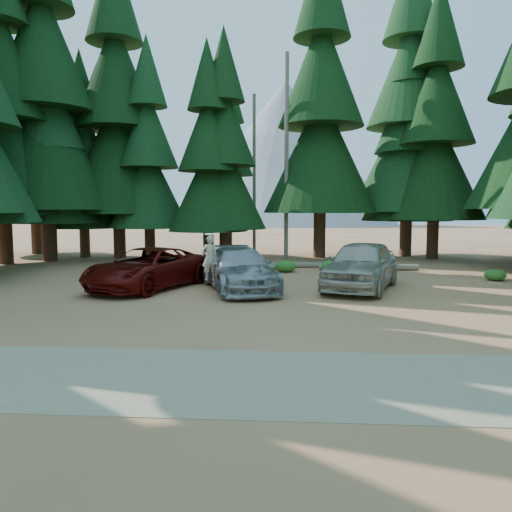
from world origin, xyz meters
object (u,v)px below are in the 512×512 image
Objects in this scene: red_pickup at (147,268)px; log_mid at (304,265)px; silver_minivan_right at (361,265)px; frisbee_player at (210,258)px; log_left at (249,268)px; log_right at (368,267)px; silver_minivan_center at (239,269)px.

log_mid is (6.13, 7.15, -0.64)m from red_pickup.
frisbee_player is (-5.59, -0.98, 0.34)m from silver_minivan_right.
silver_minivan_right is 7.25m from log_left.
silver_minivan_right is 1.11× the size of log_right.
log_mid is 0.69× the size of log_right.
log_left is 1.11× the size of log_mid.
frisbee_player is 9.68m from log_right.
log_mid is (2.73, 1.27, 0.00)m from log_left.
frisbee_player is at bearing -107.18° from log_left.
silver_minivan_right is 1.61× the size of log_mid.
log_left is 0.77× the size of log_right.
log_right reaches higher than log_mid.
frisbee_player is 8.61m from log_mid.
frisbee_player is (-1.02, -0.49, 0.48)m from silver_minivan_center.
frisbee_player reaches higher than log_mid.
log_right is at bearing 53.93° from red_pickup.
frisbee_player reaches higher than log_right.
red_pickup is 3.29× the size of frisbee_player.
red_pickup is 8.10m from silver_minivan_right.
silver_minivan_right is 7.07m from log_mid.
log_right is (5.75, 6.34, -0.63)m from silver_minivan_center.
red_pickup is at bearing -37.43° from frisbee_player.
silver_minivan_center is at bearing -134.58° from log_right.
silver_minivan_center is at bearing -179.04° from frisbee_player.
log_mid is at bearing 69.34° from red_pickup.
log_mid is at bearing 161.71° from log_right.
red_pickup is 1.03× the size of silver_minivan_center.
silver_minivan_right reaches higher than silver_minivan_center.
silver_minivan_center reaches higher than log_mid.
silver_minivan_center is at bearing -98.06° from log_left.
silver_minivan_center is 1.23m from frisbee_player.
frisbee_player reaches higher than silver_minivan_right.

